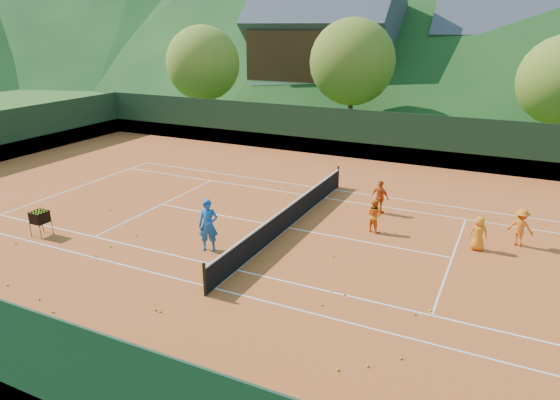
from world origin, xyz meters
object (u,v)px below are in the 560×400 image
at_px(student_b, 380,197).
at_px(tennis_net, 288,216).
at_px(student_c, 479,233).
at_px(ball_hopper, 40,218).
at_px(student_d, 521,227).
at_px(chalet_left, 325,49).
at_px(chalet_mid, 507,58).
at_px(coach, 208,225).
at_px(student_a, 374,215).

xyz_separation_m(student_b, tennis_net, (-2.88, -3.28, -0.23)).
bearing_deg(student_c, student_b, -40.07).
bearing_deg(ball_hopper, student_d, 22.88).
distance_m(student_d, ball_hopper, 18.22).
height_order(student_d, chalet_left, chalet_left).
height_order(student_b, chalet_left, chalet_left).
height_order(student_d, ball_hopper, student_d).
bearing_deg(student_d, student_c, 50.63).
bearing_deg(student_c, chalet_left, -72.32).
bearing_deg(ball_hopper, chalet_left, 92.73).
distance_m(student_c, ball_hopper, 16.56).
bearing_deg(chalet_mid, tennis_net, -100.01).
xyz_separation_m(tennis_net, chalet_left, (-10.00, 30.00, 5.13)).
xyz_separation_m(coach, student_a, (4.92, 4.33, -0.30)).
relative_size(coach, student_d, 1.36).
height_order(coach, tennis_net, coach).
relative_size(tennis_net, chalet_mid, 0.95).
relative_size(coach, chalet_left, 0.14).
height_order(student_c, chalet_left, chalet_left).
relative_size(student_b, tennis_net, 0.12).
xyz_separation_m(coach, chalet_left, (-8.30, 33.18, 4.65)).
distance_m(student_a, ball_hopper, 13.03).
height_order(student_b, chalet_mid, chalet_mid).
xyz_separation_m(coach, chalet_mid, (7.70, 37.18, 3.99)).
bearing_deg(chalet_mid, student_d, -85.59).
xyz_separation_m(student_b, student_c, (4.22, -2.16, -0.09)).
xyz_separation_m(student_c, student_d, (1.35, 1.08, 0.08)).
relative_size(coach, student_c, 1.52).
height_order(student_a, ball_hopper, student_a).
distance_m(coach, student_a, 6.55).
relative_size(student_c, ball_hopper, 1.29).
height_order(student_b, student_d, student_b).
xyz_separation_m(coach, ball_hopper, (-6.63, -1.71, -0.23)).
height_order(coach, student_b, coach).
bearing_deg(chalet_mid, student_b, -95.80).
xyz_separation_m(student_c, chalet_mid, (-1.10, 32.88, 4.33)).
distance_m(student_c, tennis_net, 7.19).
xyz_separation_m(tennis_net, chalet_mid, (6.00, 34.00, 4.47)).
height_order(student_d, tennis_net, student_d).
height_order(coach, chalet_left, chalet_left).
bearing_deg(chalet_mid, coach, -101.71).
distance_m(student_b, chalet_left, 30.06).
distance_m(ball_hopper, chalet_mid, 41.66).
distance_m(coach, student_c, 9.80).
height_order(student_b, ball_hopper, student_b).
height_order(tennis_net, ball_hopper, tennis_net).
bearing_deg(chalet_left, student_d, -56.43).
xyz_separation_m(coach, student_c, (8.81, 4.29, -0.33)).
height_order(coach, chalet_mid, chalet_mid).
distance_m(student_c, chalet_mid, 33.18).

